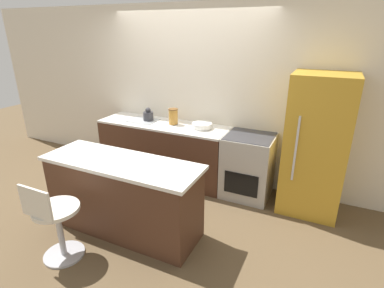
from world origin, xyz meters
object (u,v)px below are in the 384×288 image
object	(u,v)px
oven_range	(248,166)
mixing_bowl	(202,125)
kettle	(148,115)
refrigerator	(316,146)
stool_chair	(55,222)

from	to	relation	value
oven_range	mixing_bowl	bearing A→B (deg)	176.60
kettle	mixing_bowl	xyz separation A→B (m)	(0.92, 0.00, -0.04)
refrigerator	mixing_bowl	distance (m)	1.56
oven_range	refrigerator	distance (m)	0.94
refrigerator	stool_chair	world-z (taller)	refrigerator
refrigerator	mixing_bowl	world-z (taller)	refrigerator
mixing_bowl	refrigerator	bearing A→B (deg)	-1.80
kettle	mixing_bowl	size ratio (longest dim) A/B	0.70
stool_chair	mixing_bowl	size ratio (longest dim) A/B	3.12
oven_range	kettle	distance (m)	1.73
oven_range	kettle	bearing A→B (deg)	178.50
stool_chair	refrigerator	bearing A→B (deg)	43.30
stool_chair	mixing_bowl	bearing A→B (deg)	72.86
oven_range	stool_chair	distance (m)	2.51
refrigerator	kettle	xyz separation A→B (m)	(-2.48, 0.05, 0.09)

